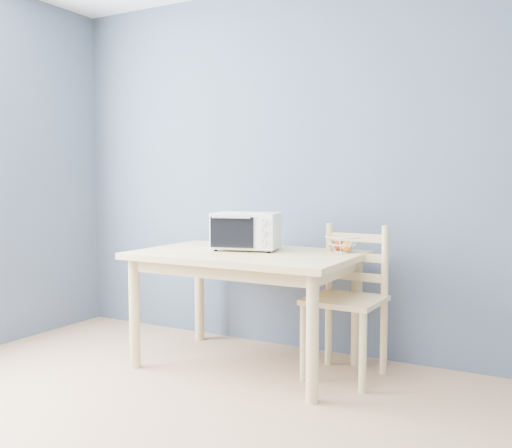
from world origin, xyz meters
The scene contains 5 objects.
room centered at (0.00, 0.00, 1.30)m, with size 4.01×4.51×2.61m.
dining_table centered at (-0.17, 1.69, 0.65)m, with size 1.40×0.90×0.75m.
toaster_oven centered at (-0.24, 1.78, 0.88)m, with size 0.48×0.40×0.25m.
fruit_basket centered at (0.38, 1.98, 0.80)m, with size 0.26×0.26×0.10m.
dining_chair centered at (0.47, 1.84, 0.46)m, with size 0.45×0.45×0.93m.
Camera 1 is at (1.63, -1.48, 1.20)m, focal length 40.00 mm.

